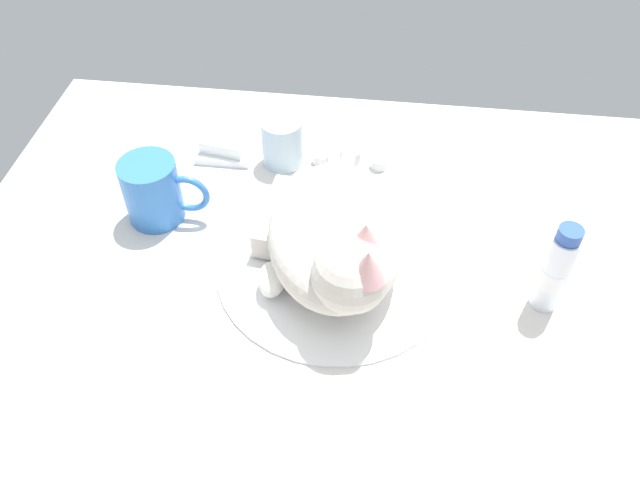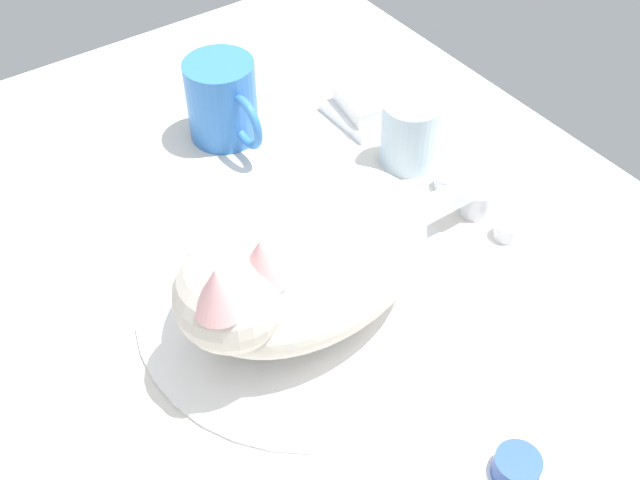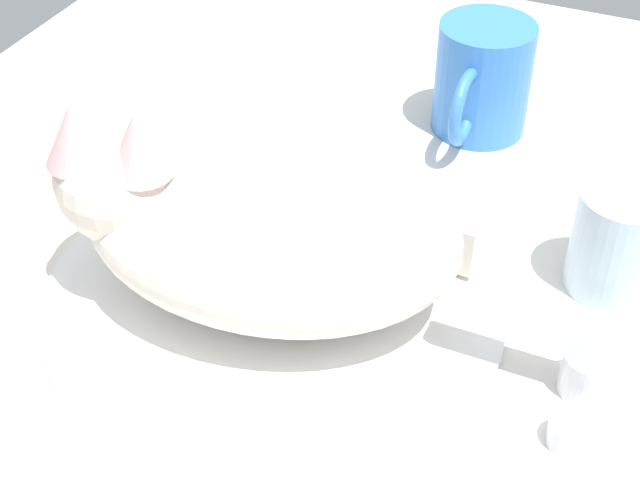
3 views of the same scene
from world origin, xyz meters
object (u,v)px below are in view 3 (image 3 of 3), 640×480
at_px(faucet, 564,357).
at_px(rinse_cup, 618,241).
at_px(coffee_mug, 482,79).
at_px(cat, 251,215).

bearing_deg(faucet, rinse_cup, 174.29).
bearing_deg(coffee_mug, cat, -16.86).
height_order(faucet, cat, cat).
bearing_deg(faucet, cat, -89.58).
bearing_deg(coffee_mug, rinse_cup, 42.07).
distance_m(coffee_mug, rinse_cup, 0.22).
bearing_deg(coffee_mug, faucet, 26.64).
xyz_separation_m(faucet, cat, (0.00, -0.22, 0.05)).
bearing_deg(rinse_cup, faucet, -5.71).
xyz_separation_m(cat, coffee_mug, (-0.28, 0.08, -0.02)).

